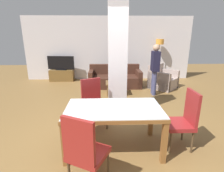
# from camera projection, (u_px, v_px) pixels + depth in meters

# --- Properties ---
(ground_plane) EXTENTS (18.00, 18.00, 0.00)m
(ground_plane) POSITION_uv_depth(u_px,v_px,m) (114.00, 147.00, 3.14)
(ground_plane) COLOR brown
(back_wall) EXTENTS (7.20, 0.09, 2.70)m
(back_wall) POSITION_uv_depth(u_px,v_px,m) (108.00, 49.00, 7.62)
(back_wall) COLOR silver
(back_wall) RESTS_ON ground_plane
(divider_pillar) EXTENTS (0.43, 0.39, 2.70)m
(divider_pillar) POSITION_uv_depth(u_px,v_px,m) (117.00, 61.00, 4.10)
(divider_pillar) COLOR silver
(divider_pillar) RESTS_ON ground_plane
(dining_table) EXTENTS (1.62, 0.91, 0.78)m
(dining_table) POSITION_uv_depth(u_px,v_px,m) (114.00, 116.00, 2.97)
(dining_table) COLOR brown
(dining_table) RESTS_ON ground_plane
(dining_chair_far_left) EXTENTS (0.61, 0.61, 1.05)m
(dining_chair_far_left) POSITION_uv_depth(u_px,v_px,m) (93.00, 102.00, 3.76)
(dining_chair_far_left) COLOR maroon
(dining_chair_far_left) RESTS_ON ground_plane
(dining_chair_near_left) EXTENTS (0.62, 0.62, 1.05)m
(dining_chair_near_left) POSITION_uv_depth(u_px,v_px,m) (85.00, 150.00, 2.19)
(dining_chair_near_left) COLOR maroon
(dining_chair_near_left) RESTS_ON ground_plane
(dining_chair_head_right) EXTENTS (0.46, 0.46, 1.05)m
(dining_chair_head_right) POSITION_uv_depth(u_px,v_px,m) (184.00, 118.00, 3.03)
(dining_chair_head_right) COLOR maroon
(dining_chair_head_right) RESTS_ON ground_plane
(sofa) EXTENTS (1.97, 0.92, 0.81)m
(sofa) POSITION_uv_depth(u_px,v_px,m) (115.00, 79.00, 6.79)
(sofa) COLOR #44261C
(sofa) RESTS_ON ground_plane
(armchair) EXTENTS (1.23, 1.23, 0.87)m
(armchair) POSITION_uv_depth(u_px,v_px,m) (162.00, 80.00, 6.58)
(armchair) COLOR #AB978F
(armchair) RESTS_ON ground_plane
(coffee_table) EXTENTS (0.63, 0.56, 0.42)m
(coffee_table) POSITION_uv_depth(u_px,v_px,m) (115.00, 88.00, 5.86)
(coffee_table) COLOR brown
(coffee_table) RESTS_ON ground_plane
(bottle) EXTENTS (0.07, 0.07, 0.25)m
(bottle) POSITION_uv_depth(u_px,v_px,m) (111.00, 80.00, 5.67)
(bottle) COLOR #B2B7BC
(bottle) RESTS_ON coffee_table
(tv_stand) EXTENTS (1.02, 0.40, 0.48)m
(tv_stand) POSITION_uv_depth(u_px,v_px,m) (62.00, 75.00, 7.60)
(tv_stand) COLOR brown
(tv_stand) RESTS_ON ground_plane
(tv_screen) EXTENTS (1.14, 0.26, 0.59)m
(tv_screen) POSITION_uv_depth(u_px,v_px,m) (61.00, 63.00, 7.45)
(tv_screen) COLOR black
(tv_screen) RESTS_ON tv_stand
(floor_lamp) EXTENTS (0.32, 0.32, 1.77)m
(floor_lamp) POSITION_uv_depth(u_px,v_px,m) (160.00, 46.00, 7.34)
(floor_lamp) COLOR #B7B7BC
(floor_lamp) RESTS_ON ground_plane
(standing_person) EXTENTS (0.23, 0.39, 1.66)m
(standing_person) POSITION_uv_depth(u_px,v_px,m) (155.00, 66.00, 5.66)
(standing_person) COLOR #43466C
(standing_person) RESTS_ON ground_plane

